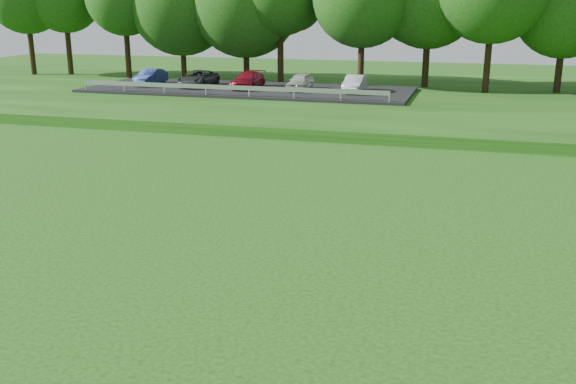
# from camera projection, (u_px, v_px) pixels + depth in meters

# --- Properties ---
(parking_lot) EXTENTS (24.00, 9.00, 1.38)m
(parking_lot) POSITION_uv_depth(u_px,v_px,m) (244.00, 85.00, 47.32)
(parking_lot) COLOR black
(parking_lot) RESTS_ON berm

